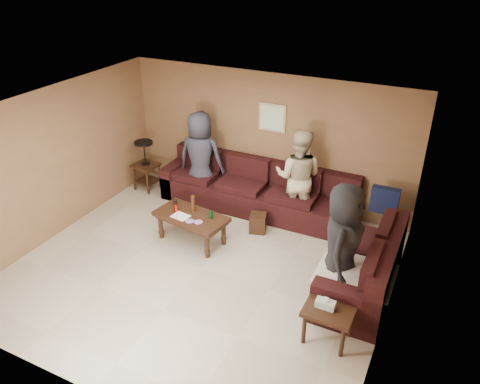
{
  "coord_description": "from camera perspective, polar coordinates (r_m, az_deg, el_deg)",
  "views": [
    {
      "loc": [
        3.1,
        -4.99,
        4.47
      ],
      "look_at": [
        0.25,
        0.85,
        1.0
      ],
      "focal_mm": 35.0,
      "sensor_mm": 36.0,
      "label": 1
    }
  ],
  "objects": [
    {
      "name": "side_table_right",
      "position": [
        6.06,
        10.73,
        -14.27
      ],
      "size": [
        0.62,
        0.51,
        0.65
      ],
      "rotation": [
        0.0,
        0.0,
        -0.01
      ],
      "color": "#331C11",
      "rests_on": "ground"
    },
    {
      "name": "end_table_left",
      "position": [
        9.57,
        -11.42,
        3.3
      ],
      "size": [
        0.5,
        0.5,
        1.03
      ],
      "rotation": [
        0.0,
        0.0,
        -0.12
      ],
      "color": "#331C11",
      "rests_on": "ground"
    },
    {
      "name": "person_left",
      "position": [
        8.87,
        -4.82,
        4.22
      ],
      "size": [
        0.95,
        0.69,
        1.78
      ],
      "primitive_type": "imported",
      "rotation": [
        0.0,
        0.0,
        3.3
      ],
      "color": "#2C2E3D",
      "rests_on": "ground"
    },
    {
      "name": "person_middle",
      "position": [
        8.2,
        7.12,
        1.86
      ],
      "size": [
        0.92,
        0.75,
        1.74
      ],
      "primitive_type": "imported",
      "rotation": [
        0.0,
        0.0,
        3.26
      ],
      "color": "beige",
      "rests_on": "ground"
    },
    {
      "name": "sectional_sofa",
      "position": [
        8.04,
        5.71,
        -3.06
      ],
      "size": [
        4.65,
        2.9,
        0.97
      ],
      "color": "black",
      "rests_on": "ground"
    },
    {
      "name": "room",
      "position": [
        6.51,
        -5.27,
        2.44
      ],
      "size": [
        5.6,
        5.5,
        2.5
      ],
      "color": "#B7B09B",
      "rests_on": "ground"
    },
    {
      "name": "coffee_table",
      "position": [
        7.79,
        -5.98,
        -3.28
      ],
      "size": [
        1.3,
        0.78,
        0.79
      ],
      "rotation": [
        0.0,
        0.0,
        -0.15
      ],
      "color": "#331C11",
      "rests_on": "ground"
    },
    {
      "name": "wall_art",
      "position": [
        8.51,
        3.94,
        9.04
      ],
      "size": [
        0.52,
        0.04,
        0.52
      ],
      "color": "tan",
      "rests_on": "ground"
    },
    {
      "name": "person_right",
      "position": [
        6.43,
        12.31,
        -6.38
      ],
      "size": [
        0.62,
        0.91,
        1.8
      ],
      "primitive_type": "imported",
      "rotation": [
        0.0,
        0.0,
        1.63
      ],
      "color": "black",
      "rests_on": "ground"
    },
    {
      "name": "waste_bin",
      "position": [
        8.15,
        2.2,
        -3.78
      ],
      "size": [
        0.34,
        0.34,
        0.33
      ],
      "primitive_type": "cube",
      "rotation": [
        0.0,
        0.0,
        0.28
      ],
      "color": "#331C11",
      "rests_on": "ground"
    }
  ]
}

